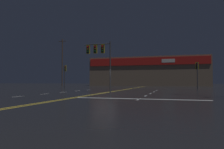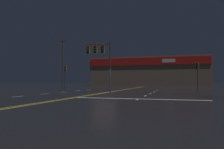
% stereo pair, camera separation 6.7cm
% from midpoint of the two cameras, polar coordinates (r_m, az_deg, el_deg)
% --- Properties ---
extents(ground_plane, '(200.00, 200.00, 0.00)m').
position_cam_midpoint_polar(ground_plane, '(22.76, -2.09, -4.81)').
color(ground_plane, black).
extents(road_markings, '(14.13, 60.00, 0.01)m').
position_cam_midpoint_polar(road_markings, '(21.28, -0.92, -5.01)').
color(road_markings, gold).
rests_on(road_markings, ground).
extents(traffic_signal_median, '(3.10, 0.36, 5.59)m').
position_cam_midpoint_polar(traffic_signal_median, '(24.36, -3.51, 5.66)').
color(traffic_signal_median, '#38383D').
rests_on(traffic_signal_median, ground).
extents(traffic_signal_corner_northeast, '(0.42, 0.36, 3.85)m').
position_cam_midpoint_polar(traffic_signal_corner_northeast, '(32.26, 21.32, 1.21)').
color(traffic_signal_corner_northeast, '#38383D').
rests_on(traffic_signal_corner_northeast, ground).
extents(traffic_signal_corner_northwest, '(0.42, 0.36, 3.85)m').
position_cam_midpoint_polar(traffic_signal_corner_northwest, '(36.82, -12.26, 0.76)').
color(traffic_signal_corner_northwest, '#38383D').
rests_on(traffic_signal_corner_northwest, ground).
extents(building_backdrop, '(31.26, 10.23, 7.73)m').
position_cam_midpoint_polar(building_backdrop, '(61.50, 9.51, 0.68)').
color(building_backdrop, '#7A6651').
rests_on(building_backdrop, ground).
extents(utility_pole_row, '(46.95, 0.26, 12.90)m').
position_cam_midpoint_polar(utility_pole_row, '(54.59, 7.04, 3.60)').
color(utility_pole_row, '#4C3828').
rests_on(utility_pole_row, ground).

